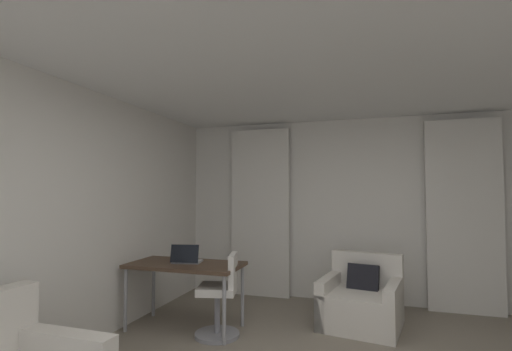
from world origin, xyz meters
TOP-DOWN VIEW (x-y plane):
  - wall_window at (0.00, 3.03)m, footprint 5.12×0.06m
  - wall_left at (-2.53, 0.00)m, footprint 0.06×6.12m
  - ceiling at (0.00, 0.00)m, footprint 5.12×6.12m
  - curtain_left_panel at (-1.38, 2.90)m, footprint 0.90×0.06m
  - curtain_right_panel at (1.38, 2.90)m, footprint 0.90×0.06m
  - armchair at (0.11, 2.06)m, footprint 0.98×0.99m
  - desk at (-1.80, 1.35)m, footprint 1.28×0.65m
  - desk_chair at (-1.32, 1.27)m, footprint 0.48×0.48m
  - laptop at (-1.79, 1.36)m, footprint 0.36×0.30m

SIDE VIEW (x-z plane):
  - armchair at x=0.11m, z-range -0.13..0.67m
  - desk_chair at x=-1.32m, z-range -0.05..0.83m
  - desk at x=-1.80m, z-range 0.31..1.04m
  - laptop at x=-1.79m, z-range 0.67..0.89m
  - curtain_left_panel at x=-1.38m, z-range 0.00..2.50m
  - curtain_right_panel at x=1.38m, z-range 0.00..2.50m
  - wall_window at x=0.00m, z-range 0.00..2.60m
  - wall_left at x=-2.53m, z-range 0.00..2.60m
  - ceiling at x=0.00m, z-range 2.60..2.66m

